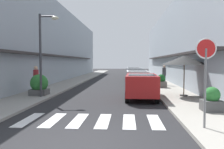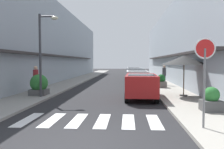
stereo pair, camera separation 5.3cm
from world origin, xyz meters
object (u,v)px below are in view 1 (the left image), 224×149
at_px(street_lamp, 44,46).
at_px(planter_midblock, 39,85).
at_px(planter_corner, 212,100).
at_px(pedestrian_walking_near, 164,75).
at_px(parked_car_mid, 137,77).
at_px(parked_car_far, 135,73).
at_px(planter_far, 161,82).
at_px(parked_car_distant, 133,71).
at_px(cafe_umbrella, 184,60).
at_px(pedestrian_walking_far, 36,79).
at_px(round_street_sign, 206,59).
at_px(parked_car_near, 141,84).

height_order(street_lamp, planter_midblock, street_lamp).
distance_m(planter_corner, pedestrian_walking_near, 11.10).
relative_size(parked_car_mid, parked_car_far, 1.00).
bearing_deg(parked_car_mid, pedestrian_walking_near, 26.21).
bearing_deg(parked_car_mid, street_lamp, -132.30).
xyz_separation_m(street_lamp, planter_far, (7.70, 5.65, -2.55)).
relative_size(parked_car_distant, pedestrian_walking_near, 2.37).
height_order(cafe_umbrella, pedestrian_walking_far, cafe_umbrella).
bearing_deg(parked_car_distant, pedestrian_walking_near, -77.40).
relative_size(parked_car_mid, planter_far, 4.00).
distance_m(cafe_umbrella, pedestrian_walking_far, 9.41).
bearing_deg(pedestrian_walking_near, round_street_sign, -65.82).
relative_size(planter_corner, planter_far, 0.96).
distance_m(street_lamp, pedestrian_walking_far, 2.51).
bearing_deg(street_lamp, planter_far, 36.29).
relative_size(parked_car_near, pedestrian_walking_near, 2.26).
bearing_deg(parked_car_far, round_street_sign, -85.23).
bearing_deg(pedestrian_walking_far, planter_midblock, 83.16).
height_order(planter_corner, pedestrian_walking_near, pedestrian_walking_near).
xyz_separation_m(planter_corner, pedestrian_walking_far, (-9.44, 4.64, 0.51)).
bearing_deg(parked_car_far, parked_car_distant, 90.00).
relative_size(parked_car_mid, street_lamp, 0.87).
relative_size(parked_car_near, planter_corner, 3.93).
distance_m(parked_car_near, pedestrian_walking_near, 7.78).
height_order(parked_car_mid, parked_car_far, same).
xyz_separation_m(cafe_umbrella, planter_midblock, (-8.98, -0.15, -1.55)).
height_order(parked_car_near, planter_midblock, parked_car_near).
bearing_deg(planter_far, pedestrian_walking_far, -152.19).
distance_m(round_street_sign, planter_corner, 3.32).
relative_size(parked_car_far, planter_far, 3.99).
bearing_deg(cafe_umbrella, parked_car_mid, 115.83).
bearing_deg(round_street_sign, parked_car_mid, 97.30).
relative_size(planter_far, pedestrian_walking_near, 0.60).
xyz_separation_m(parked_car_mid, round_street_sign, (1.60, -12.49, 1.35)).
relative_size(parked_car_distant, planter_far, 3.95).
distance_m(parked_car_near, cafe_umbrella, 3.06).
bearing_deg(parked_car_mid, pedestrian_walking_far, -142.00).
relative_size(street_lamp, pedestrian_walking_far, 2.69).
height_order(parked_car_distant, planter_corner, parked_car_distant).
bearing_deg(planter_midblock, planter_corner, -25.26).
bearing_deg(pedestrian_walking_near, parked_car_mid, -126.01).
relative_size(parked_car_far, cafe_umbrella, 1.58).
bearing_deg(cafe_umbrella, parked_car_distant, 98.47).
bearing_deg(pedestrian_walking_near, cafe_umbrella, -60.78).
xyz_separation_m(planter_corner, pedestrian_walking_near, (-0.28, 11.09, 0.49)).
bearing_deg(street_lamp, round_street_sign, -39.91).
bearing_deg(round_street_sign, pedestrian_walking_near, 86.40).
xyz_separation_m(parked_car_far, planter_midblock, (-6.35, -12.28, -0.17)).
xyz_separation_m(parked_car_distant, round_street_sign, (1.60, -24.71, 1.35)).
distance_m(parked_car_near, street_lamp, 6.18).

